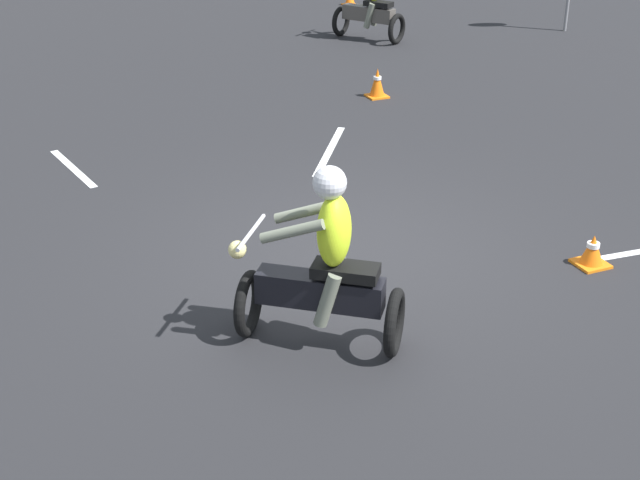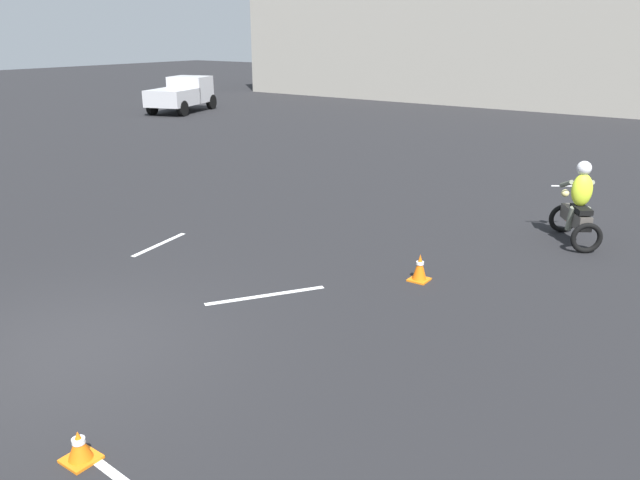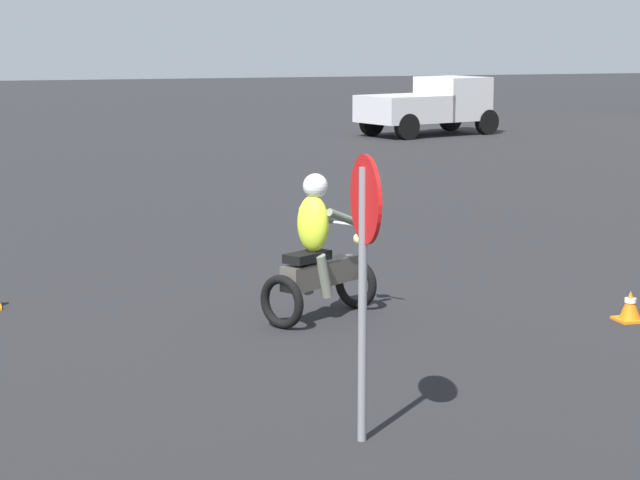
{
  "view_description": "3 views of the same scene",
  "coord_description": "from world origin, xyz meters",
  "views": [
    {
      "loc": [
        -3.5,
        -7.57,
        4.22
      ],
      "look_at": [
        -0.93,
        -1.47,
        1.0
      ],
      "focal_mm": 50.0,
      "sensor_mm": 36.0,
      "label": 1
    },
    {
      "loc": [
        7.1,
        -4.0,
        4.03
      ],
      "look_at": [
        1.71,
        3.54,
        0.9
      ],
      "focal_mm": 35.0,
      "sensor_mm": 36.0,
      "label": 2
    },
    {
      "loc": [
        17.58,
        4.67,
        3.28
      ],
      "look_at": [
        4.35,
        8.56,
        0.9
      ],
      "focal_mm": 70.0,
      "sensor_mm": 36.0,
      "label": 3
    }
  ],
  "objects": [
    {
      "name": "motorcycle_rider_background",
      "position": [
        4.37,
        8.53,
        0.73
      ],
      "size": [
        1.28,
        1.5,
        1.66
      ],
      "rotation": [
        0.0,
        0.0,
        0.59
      ],
      "color": "black",
      "rests_on": "ground"
    },
    {
      "name": "pickup_truck",
      "position": [
        -17.69,
        18.51,
        0.93
      ],
      "size": [
        3.12,
        4.52,
        1.73
      ],
      "rotation": [
        0.0,
        0.0,
        0.32
      ],
      "color": "black",
      "rests_on": "ground"
    },
    {
      "name": "stop_sign",
      "position": [
        8.51,
        7.7,
        1.63
      ],
      "size": [
        0.7,
        0.08,
        2.3
      ],
      "color": "slate",
      "rests_on": "ground"
    },
    {
      "name": "traffic_cone_mid_left",
      "position": [
        5.46,
        11.86,
        0.17
      ],
      "size": [
        0.32,
        0.32,
        0.35
      ],
      "color": "orange",
      "rests_on": "ground"
    }
  ]
}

